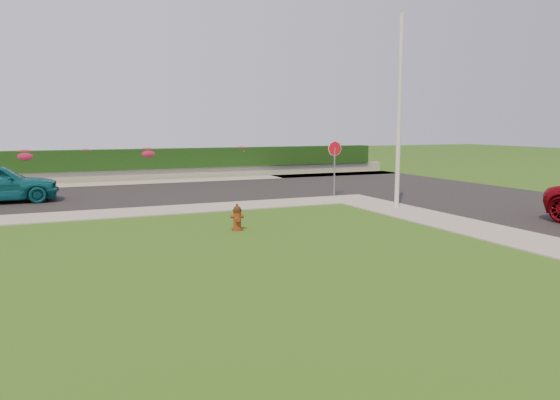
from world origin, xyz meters
name	(u,v)px	position (x,y,z in m)	size (l,w,h in m)	color
ground	(282,272)	(0.00, 0.00, 0.00)	(120.00, 120.00, 0.00)	black
street_right	(543,208)	(12.00, 4.00, 0.02)	(8.00, 32.00, 0.04)	black
street_far	(27,200)	(-5.00, 14.00, 0.02)	(26.00, 8.00, 0.04)	black
curb_corner	(350,199)	(7.00, 9.00, 0.02)	(2.00, 2.00, 0.04)	gray
sidewalk_beyond	(115,183)	(-1.00, 19.00, 0.02)	(34.00, 2.00, 0.04)	gray
retaining_wall	(111,176)	(-1.00, 20.50, 0.30)	(34.00, 0.40, 0.60)	gray
hedge	(110,160)	(-1.00, 20.60, 1.15)	(32.00, 0.90, 1.10)	black
fire_hydrant	(237,218)	(0.63, 4.58, 0.36)	(0.39, 0.37, 0.76)	#55220D
utility_pole	(399,113)	(7.26, 6.21, 3.40)	(0.16, 0.16, 6.80)	silver
stop_sign	(335,156)	(6.79, 9.96, 1.72)	(0.64, 0.06, 2.34)	slate
flower_clump_c	(25,156)	(-5.14, 20.50, 1.44)	(1.32, 0.85, 0.66)	#BA1F57
flower_clump_d	(86,154)	(-2.23, 20.50, 1.49)	(1.04, 0.67, 0.52)	#BA1F57
flower_clump_e	(147,154)	(0.94, 20.50, 1.44)	(1.32, 0.85, 0.66)	#BA1F57
flower_clump_f	(242,151)	(6.45, 20.50, 1.48)	(1.11, 0.71, 0.55)	#BA1F57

